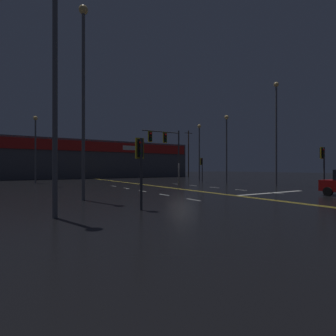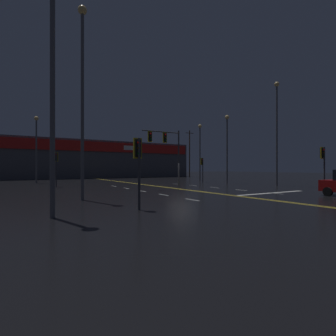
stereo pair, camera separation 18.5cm
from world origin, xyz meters
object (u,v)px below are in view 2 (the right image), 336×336
Objects in this scene: streetlight_near_right at (277,121)px; traffic_signal_corner_northwest at (56,161)px; streetlight_near_left at (36,140)px; streetlight_far_right at (227,139)px; streetlight_far_median at (52,66)px; traffic_signal_corner_southwest at (138,157)px; traffic_signal_median at (165,144)px; streetlight_far_left at (200,144)px; streetlight_median_approach at (82,80)px; traffic_signal_corner_southeast at (323,159)px; traffic_signal_corner_northeast at (202,164)px.

traffic_signal_corner_northwest is at bearing 154.06° from streetlight_near_right.
streetlight_near_left is at bearing 139.81° from streetlight_near_right.
streetlight_near_right is at bearing -77.45° from streetlight_far_right.
traffic_signal_corner_northwest is 19.14m from streetlight_far_median.
streetlight_near_right is 1.25× the size of streetlight_far_median.
traffic_signal_corner_northwest is at bearing -82.41° from streetlight_near_left.
traffic_signal_median is at bearing 53.73° from traffic_signal_corner_southwest.
traffic_signal_corner_northwest is at bearing 93.13° from traffic_signal_corner_southwest.
streetlight_far_median reaches higher than streetlight_far_left.
streetlight_near_left is at bearing 118.98° from traffic_signal_median.
traffic_signal_corner_northwest is at bearing 88.39° from streetlight_median_approach.
traffic_signal_corner_southeast is 0.42× the size of streetlight_far_right.
streetlight_median_approach is (-0.38, -13.34, 4.74)m from traffic_signal_corner_northwest.
streetlight_median_approach reaches higher than traffic_signal_corner_southwest.
traffic_signal_median is 12.93m from traffic_signal_corner_northeast.
traffic_signal_median reaches higher than traffic_signal_corner_southwest.
streetlight_far_right reaches higher than traffic_signal_median.
traffic_signal_corner_northeast is 0.38× the size of streetlight_far_right.
streetlight_far_median is (-21.66, -17.55, 3.57)m from traffic_signal_corner_northeast.
traffic_signal_corner_southeast is 19.80m from streetlight_median_approach.
traffic_signal_median is at bearing 42.32° from streetlight_far_median.
traffic_signal_corner_northeast is at bearing 39.02° from streetlight_far_median.
traffic_signal_corner_southeast is at bearing -44.34° from traffic_signal_corner_northwest.
traffic_signal_corner_southwest is 27.71m from streetlight_near_left.
streetlight_near_left is (-1.19, 8.90, 3.03)m from traffic_signal_corner_northwest.
streetlight_far_right reaches higher than streetlight_far_left.
streetlight_far_left reaches higher than traffic_signal_corner_northwest.
streetlight_near_right is at bearing -87.12° from streetlight_far_left.
traffic_signal_median reaches higher than traffic_signal_corner_southeast.
traffic_signal_corner_northwest is 0.41× the size of streetlight_far_left.
streetlight_near_right reaches higher than traffic_signal_median.
traffic_signal_corner_northeast is 0.38× the size of streetlight_near_left.
traffic_signal_corner_northeast is 11.25m from streetlight_near_right.
traffic_signal_corner_southwest is at bearing -135.67° from traffic_signal_corner_northeast.
streetlight_far_right is (21.78, -13.10, 0.09)m from streetlight_near_left.
streetlight_near_left is (-19.51, 26.80, 2.96)m from traffic_signal_corner_southeast.
streetlight_near_left is (-9.61, 17.35, 1.40)m from traffic_signal_median.
streetlight_far_left reaches higher than traffic_signal_corner_northeast.
traffic_signal_corner_southeast reaches higher than traffic_signal_corner_southwest.
traffic_signal_corner_southwest is 22.96m from streetlight_near_right.
traffic_signal_corner_southwest reaches higher than traffic_signal_corner_northeast.
streetlight_far_median reaches higher than traffic_signal_median.
traffic_signal_corner_northwest is at bearing 168.49° from streetlight_far_right.
streetlight_median_approach is 27.03m from streetlight_far_left.
traffic_signal_median is 1.66× the size of traffic_signal_corner_southwest.
traffic_signal_corner_southeast is at bearing 2.10° from traffic_signal_corner_southwest.
streetlight_far_left is at bearing 40.47° from traffic_signal_median.
streetlight_far_right is (20.97, 9.15, -1.63)m from streetlight_median_approach.
streetlight_far_left is 0.93× the size of streetlight_far_median.
streetlight_near_right is 6.87m from streetlight_far_right.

